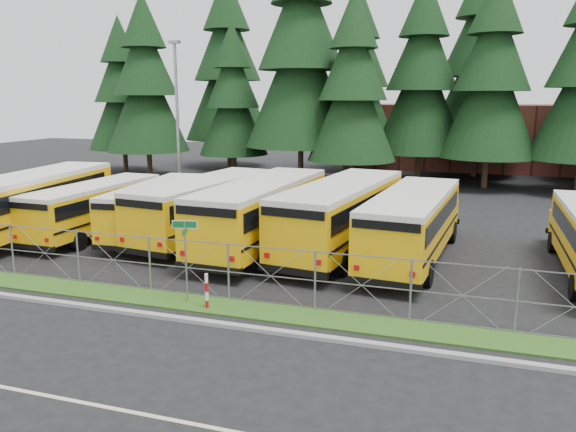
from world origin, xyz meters
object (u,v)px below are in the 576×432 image
object	(u,v)px
bus_2	(161,209)
bus_6	(414,226)
light_standard	(177,116)
striped_bollard	(207,292)
bus_3	(210,208)
street_sign	(185,244)
bus_0	(42,203)
bus_4	(266,214)
bus_1	(99,209)
bus_5	(344,217)

from	to	relation	value
bus_2	bus_6	bearing A→B (deg)	-8.91
bus_2	light_standard	distance (m)	9.97
striped_bollard	bus_3	bearing A→B (deg)	114.82
bus_2	street_sign	xyz separation A→B (m)	(5.69, -8.12, 0.75)
bus_2	light_standard	size ratio (longest dim) A/B	0.97
bus_0	bus_4	distance (m)	11.65
bus_1	street_sign	size ratio (longest dim) A/B	3.50
bus_5	light_standard	world-z (taller)	light_standard
bus_6	bus_1	bearing A→B (deg)	-173.86
bus_2	bus_6	distance (m)	12.36
bus_3	light_standard	world-z (taller)	light_standard
bus_1	bus_6	distance (m)	15.27
street_sign	bus_6	bearing A→B (deg)	48.22
bus_2	bus_4	size ratio (longest dim) A/B	0.83
light_standard	street_sign	bearing A→B (deg)	-60.87
bus_0	street_sign	distance (m)	13.29
striped_bollard	light_standard	xyz separation A→B (m)	(-10.05, 16.79, 4.90)
street_sign	striped_bollard	world-z (taller)	street_sign
bus_5	street_sign	distance (m)	8.75
bus_2	bus_4	distance (m)	5.84
bus_0	street_sign	world-z (taller)	bus_0
street_sign	striped_bollard	size ratio (longest dim) A/B	2.34
street_sign	bus_3	bearing A→B (deg)	110.51
bus_1	light_standard	xyz separation A→B (m)	(-0.54, 9.25, 4.21)
light_standard	bus_3	bearing A→B (deg)	-53.45
street_sign	bus_4	bearing A→B (deg)	89.26
bus_1	bus_2	bearing A→B (deg)	18.83
bus_4	striped_bollard	xyz separation A→B (m)	(0.79, -7.73, -0.94)
bus_4	bus_2	bearing A→B (deg)	176.09
bus_3	bus_5	world-z (taller)	bus_5
striped_bollard	light_standard	distance (m)	20.18
bus_1	bus_3	xyz separation A→B (m)	(5.54, 1.04, 0.17)
bus_3	light_standard	size ratio (longest dim) A/B	1.10
striped_bollard	bus_4	bearing A→B (deg)	95.84
bus_2	bus_5	xyz separation A→B (m)	(9.27, -0.14, 0.26)
bus_1	striped_bollard	bearing A→B (deg)	-36.80
bus_2	bus_5	bearing A→B (deg)	-6.62
bus_5	bus_4	bearing A→B (deg)	-162.85
bus_3	bus_5	xyz separation A→B (m)	(6.66, -0.27, 0.09)
bus_0	bus_5	bearing A→B (deg)	-1.08
bus_1	light_standard	bearing A→B (deg)	94.99
bus_2	bus_5	size ratio (longest dim) A/B	0.83
bus_0	bus_1	world-z (taller)	bus_0
bus_5	bus_0	bearing A→B (deg)	-167.19
bus_6	striped_bollard	distance (m)	9.72
bus_5	bus_1	bearing A→B (deg)	-168.80
bus_1	bus_3	size ratio (longest dim) A/B	0.88
bus_4	bus_3	bearing A→B (deg)	168.12
bus_2	bus_0	bearing A→B (deg)	-171.19
bus_1	striped_bollard	size ratio (longest dim) A/B	8.20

